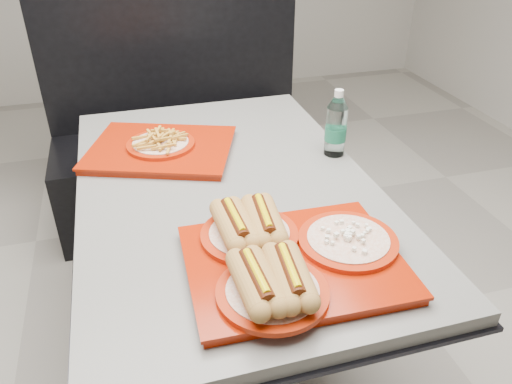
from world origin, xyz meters
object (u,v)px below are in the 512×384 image
object	(u,v)px
booth_bench	(182,140)
tray_near	(285,255)
diner_table	(228,228)
tray_far	(161,146)
water_bottle	(336,127)

from	to	relation	value
booth_bench	tray_near	distance (m)	1.57
diner_table	tray_far	distance (m)	0.38
tray_near	booth_bench	bearing A→B (deg)	91.64
booth_bench	tray_near	world-z (taller)	booth_bench
diner_table	booth_bench	distance (m)	1.11
diner_table	tray_far	size ratio (longest dim) A/B	2.44
diner_table	tray_near	bearing A→B (deg)	-84.22
booth_bench	water_bottle	distance (m)	1.16
booth_bench	tray_far	xyz separation A→B (m)	(-0.17, -0.82, 0.38)
booth_bench	tray_far	bearing A→B (deg)	-101.69
tray_far	water_bottle	xyz separation A→B (m)	(0.57, -0.17, 0.07)
diner_table	booth_bench	xyz separation A→B (m)	(0.00, 1.09, -0.18)
diner_table	booth_bench	world-z (taller)	booth_bench
tray_near	water_bottle	world-z (taller)	water_bottle
diner_table	water_bottle	bearing A→B (deg)	14.46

